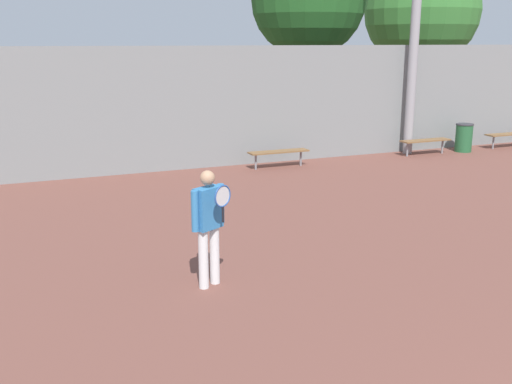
# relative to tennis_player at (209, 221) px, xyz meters

# --- Properties ---
(tennis_player) EXTENTS (0.56, 0.52, 1.69)m
(tennis_player) POSITION_rel_tennis_player_xyz_m (0.00, 0.00, 0.00)
(tennis_player) COLOR silver
(tennis_player) RESTS_ON ground_plane
(bench_courtside_far) EXTENTS (1.65, 0.40, 0.47)m
(bench_courtside_far) POSITION_rel_tennis_player_xyz_m (9.33, 7.11, -0.54)
(bench_courtside_far) COLOR brown
(bench_courtside_far) RESTS_ON ground_plane
(bench_by_gate) EXTENTS (1.71, 0.40, 0.47)m
(bench_by_gate) POSITION_rel_tennis_player_xyz_m (4.36, 7.11, -0.54)
(bench_by_gate) COLOR brown
(bench_by_gate) RESTS_ON ground_plane
(trash_bin) EXTENTS (0.54, 0.54, 0.89)m
(trash_bin) POSITION_rel_tennis_player_xyz_m (10.81, 7.11, -0.52)
(trash_bin) COLOR #235B33
(trash_bin) RESTS_ON ground_plane
(back_fence) EXTENTS (27.29, 0.06, 3.29)m
(back_fence) POSITION_rel_tennis_player_xyz_m (2.45, 7.92, 0.68)
(back_fence) COLOR gray
(back_fence) RESTS_ON ground_plane
(tree_green_tall) EXTENTS (4.93, 4.93, 7.17)m
(tree_green_tall) POSITION_rel_tennis_player_xyz_m (14.49, 14.42, 3.71)
(tree_green_tall) COLOR brown
(tree_green_tall) RESTS_ON ground_plane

